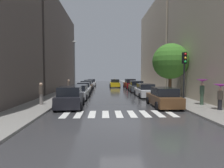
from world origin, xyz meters
TOP-DOWN VIEW (x-y plane):
  - ground_plane at (0.00, 24.00)m, footprint 28.00×72.00m
  - sidewalk_left at (-6.50, 24.00)m, footprint 3.00×72.00m
  - sidewalk_right at (6.50, 24.00)m, footprint 3.00×72.00m
  - crosswalk_stripes at (-0.00, 2.34)m, footprint 7.65×2.20m
  - building_left_mid at (-11.00, 23.20)m, footprint 6.00×21.89m
  - building_right_mid at (11.00, 25.39)m, footprint 6.00×17.57m
  - parked_car_left_nearest at (-3.73, 4.85)m, footprint 2.30×4.13m
  - parked_car_left_second at (-3.73, 10.06)m, footprint 2.18×4.82m
  - parked_car_left_third at (-3.76, 15.44)m, footprint 2.13×4.23m
  - parked_car_left_fourth at (-3.91, 20.74)m, footprint 2.10×4.17m
  - parked_car_left_fifth at (-3.98, 26.06)m, footprint 2.30×4.61m
  - parked_car_left_sixth at (-3.85, 32.30)m, footprint 2.20×4.83m
  - parked_car_right_nearest at (3.93, 4.94)m, footprint 2.10×4.41m
  - parked_car_right_second at (3.88, 11.49)m, footprint 2.05×4.80m
  - parked_car_right_third at (3.88, 17.46)m, footprint 2.19×4.57m
  - parked_car_right_fourth at (3.81, 23.63)m, footprint 2.17×4.43m
  - taxi_midroad at (1.24, 27.65)m, footprint 2.07×4.37m
  - pedestrian_foreground at (7.33, 2.74)m, footprint 0.90×0.90m
  - pedestrian_near_tree at (-6.28, 5.57)m, footprint 0.36×0.36m
  - pedestrian_by_kerb at (-5.74, 14.86)m, footprint 0.36×0.36m
  - pedestrian_far_side at (7.20, 4.93)m, footprint 0.93×0.93m
  - street_tree_right at (6.39, 10.20)m, footprint 3.95×3.95m
  - traffic_light_right_corner at (5.45, 4.51)m, footprint 0.30×0.42m
  - lamp_post_left at (-5.55, 18.79)m, footprint 0.60×0.28m

SIDE VIEW (x-z plane):
  - ground_plane at x=0.00m, z-range -0.04..0.00m
  - crosswalk_stripes at x=0.00m, z-range 0.00..0.01m
  - sidewalk_left at x=-6.50m, z-range 0.00..0.15m
  - sidewalk_right at x=6.50m, z-range 0.00..0.15m
  - parked_car_left_third at x=-3.76m, z-range -0.04..1.49m
  - parked_car_left_sixth at x=-3.85m, z-range -0.04..1.50m
  - parked_car_left_second at x=-3.73m, z-range -0.04..1.51m
  - parked_car_left_fourth at x=-3.91m, z-range -0.05..1.52m
  - parked_car_right_second at x=3.88m, z-range -0.04..1.53m
  - parked_car_left_fifth at x=-3.98m, z-range -0.05..1.53m
  - parked_car_right_nearest at x=3.93m, z-range -0.05..1.56m
  - taxi_midroad at x=1.24m, z-range -0.14..1.67m
  - parked_car_right_third at x=3.88m, z-range -0.05..1.63m
  - parked_car_left_nearest at x=-3.73m, z-range -0.06..1.67m
  - parked_car_right_fourth at x=3.81m, z-range -0.07..1.74m
  - pedestrian_by_kerb at x=-5.74m, z-range 0.20..2.02m
  - pedestrian_near_tree at x=-6.28m, z-range 0.21..2.05m
  - pedestrian_foreground at x=7.33m, z-range 0.53..2.38m
  - pedestrian_far_side at x=7.20m, z-range 0.58..2.71m
  - traffic_light_right_corner at x=5.45m, z-range 1.14..5.44m
  - street_tree_right at x=6.39m, z-range 1.14..7.10m
  - lamp_post_left at x=-5.55m, z-range 0.69..8.34m
  - building_left_mid at x=-11.00m, z-range 0.00..14.29m
  - building_right_mid at x=11.00m, z-range 0.00..15.65m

